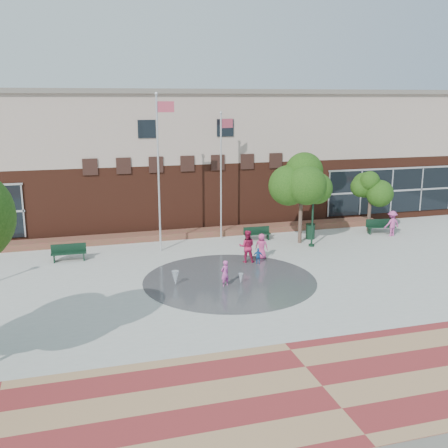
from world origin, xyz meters
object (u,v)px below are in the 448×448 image
object	(u,v)px
flagpole_right	(222,169)
trash_can	(310,231)
flagpole_left	(159,165)
bench_left	(69,256)
child_splash	(225,274)

from	to	relation	value
flagpole_right	trash_can	size ratio (longest dim) A/B	7.97
flagpole_left	bench_left	size ratio (longest dim) A/B	4.80
flagpole_left	child_splash	distance (m)	8.16
trash_can	child_splash	world-z (taller)	child_splash
flagpole_right	bench_left	distance (m)	10.39
trash_can	child_splash	size ratio (longest dim) A/B	0.78
flagpole_left	bench_left	bearing A→B (deg)	-172.69
trash_can	flagpole_right	bearing A→B (deg)	162.26
flagpole_right	bench_left	bearing A→B (deg)	173.65
bench_left	flagpole_left	bearing A→B (deg)	7.24
flagpole_left	bench_left	world-z (taller)	flagpole_left
flagpole_left	flagpole_right	xyz separation A→B (m)	(4.12, 1.78, -0.59)
flagpole_left	trash_can	world-z (taller)	flagpole_left
flagpole_right	flagpole_left	bearing A→B (deg)	-177.05
bench_left	child_splash	xyz separation A→B (m)	(7.05, -6.10, 0.34)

